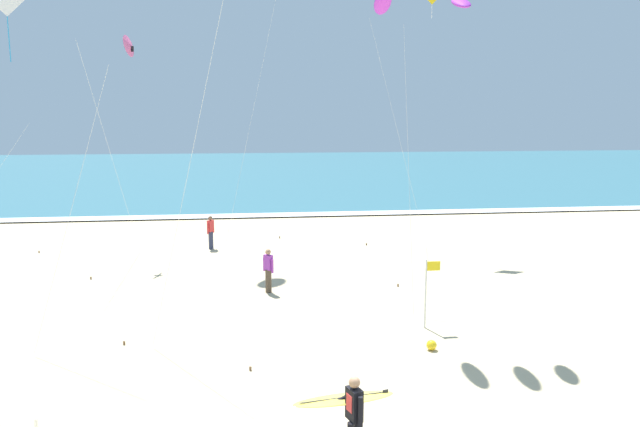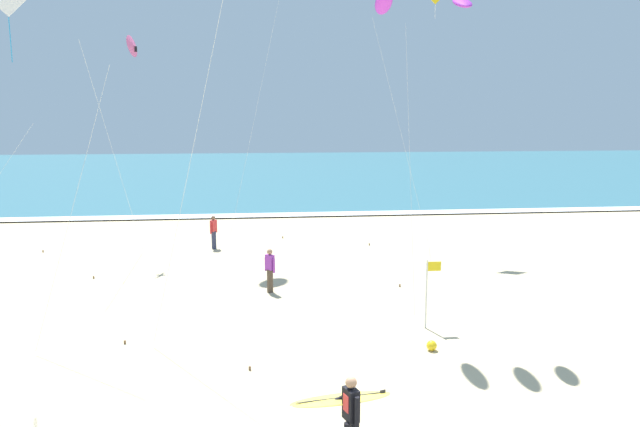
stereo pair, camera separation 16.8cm
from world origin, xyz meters
TOP-DOWN VIEW (x-y plane):
  - ocean_water at (0.00, 56.46)m, footprint 160.00×60.00m
  - shoreline_foam at (0.00, 26.76)m, footprint 160.00×1.54m
  - surfer_lead at (-0.45, -0.48)m, footprint 2.14×1.17m
  - kite_delta_rose_far at (-7.23, 17.46)m, footprint 1.41×5.04m
  - kite_diamond_golden_low at (6.29, 17.61)m, footprint 3.58×0.21m
  - kite_diamond_ivory_distant at (-7.87, 5.34)m, footprint 2.87×0.76m
  - bystander_red_top at (-3.99, 17.82)m, footprint 0.33×0.42m
  - bystander_purple_top at (-1.55, 10.42)m, footprint 0.36×0.39m
  - lifeguard_flag at (3.03, 6.20)m, footprint 0.45×0.05m
  - beach_ball at (2.65, 4.48)m, footprint 0.28×0.28m

SIDE VIEW (x-z plane):
  - ocean_water at x=0.00m, z-range 0.00..0.08m
  - shoreline_foam at x=0.00m, z-range 0.08..0.09m
  - beach_ball at x=2.65m, z-range 0.00..0.28m
  - bystander_red_top at x=-3.99m, z-range 0.02..1.61m
  - bystander_purple_top at x=-1.55m, z-range 0.02..1.61m
  - surfer_lead at x=-0.45m, z-range 0.19..1.89m
  - lifeguard_flag at x=3.03m, z-range 0.22..2.32m
  - kite_diamond_ivory_distant at x=-7.87m, z-range 4.04..14.03m
  - kite_delta_rose_far at x=-7.23m, z-range 4.32..14.09m
  - kite_diamond_golden_low at x=6.29m, z-range 5.20..17.78m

